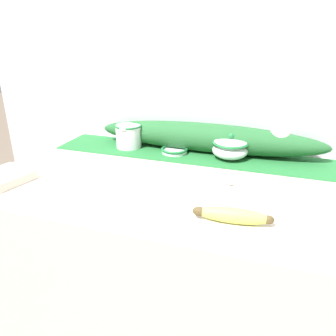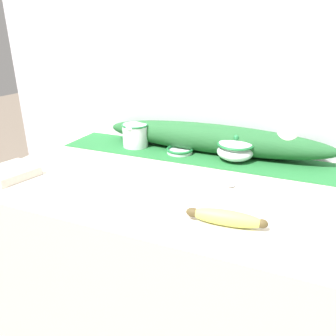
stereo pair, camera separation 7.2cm
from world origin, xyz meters
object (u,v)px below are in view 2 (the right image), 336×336
(banana, at_px, (226,218))
(spoon, at_px, (226,183))
(cream_pitcher, at_px, (135,134))
(sugar_bowl, at_px, (235,149))
(napkin_stack, at_px, (11,172))
(small_dish, at_px, (180,150))

(banana, height_order, spoon, banana)
(cream_pitcher, height_order, sugar_bowl, cream_pitcher)
(cream_pitcher, bearing_deg, napkin_stack, -118.64)
(small_dish, bearing_deg, cream_pitcher, 177.61)
(small_dish, relative_size, banana, 0.52)
(small_dish, relative_size, spoon, 0.62)
(banana, relative_size, spoon, 1.18)
(napkin_stack, bearing_deg, small_dish, 44.25)
(spoon, xyz_separation_m, napkin_stack, (-0.68, -0.21, 0.01))
(banana, distance_m, spoon, 0.24)
(napkin_stack, bearing_deg, sugar_bowl, 33.54)
(sugar_bowl, height_order, napkin_stack, sugar_bowl)
(banana, bearing_deg, napkin_stack, 178.49)
(cream_pitcher, height_order, spoon, cream_pitcher)
(napkin_stack, bearing_deg, spoon, 17.56)
(spoon, bearing_deg, napkin_stack, -135.90)
(sugar_bowl, xyz_separation_m, spoon, (0.02, -0.22, -0.04))
(cream_pitcher, distance_m, banana, 0.67)
(cream_pitcher, relative_size, banana, 0.62)
(small_dish, height_order, napkin_stack, napkin_stack)
(sugar_bowl, distance_m, small_dish, 0.22)
(small_dish, bearing_deg, banana, -56.90)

